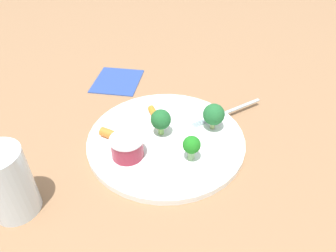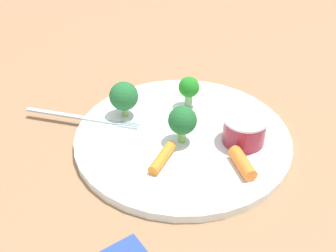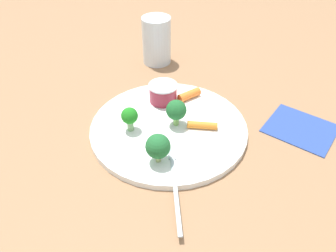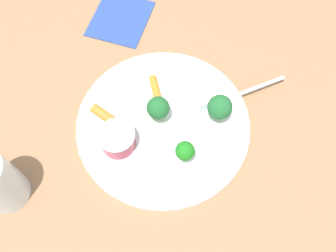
{
  "view_description": "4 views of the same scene",
  "coord_description": "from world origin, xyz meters",
  "px_view_note": "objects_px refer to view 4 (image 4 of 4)",
  "views": [
    {
      "loc": [
        0.4,
        0.2,
        0.4
      ],
      "look_at": [
        -0.01,
        -0.0,
        0.03
      ],
      "focal_mm": 33.67,
      "sensor_mm": 36.0,
      "label": 1
    },
    {
      "loc": [
        -0.16,
        -0.44,
        0.37
      ],
      "look_at": [
        -0.02,
        0.01,
        0.02
      ],
      "focal_mm": 45.64,
      "sensor_mm": 36.0,
      "label": 2
    },
    {
      "loc": [
        -0.39,
        0.28,
        0.41
      ],
      "look_at": [
        -0.01,
        0.01,
        0.02
      ],
      "focal_mm": 35.25,
      "sensor_mm": 36.0,
      "label": 3
    },
    {
      "loc": [
        0.22,
        0.17,
        0.59
      ],
      "look_at": [
        0.01,
        0.01,
        0.03
      ],
      "focal_mm": 40.06,
      "sensor_mm": 36.0,
      "label": 4
    }
  ],
  "objects_px": {
    "broccoli_floret_0": "(185,151)",
    "carrot_stick_0": "(156,90)",
    "plate": "(163,125)",
    "broccoli_floret_1": "(158,108)",
    "carrot_stick_1": "(105,115)",
    "napkin": "(120,18)",
    "broccoli_floret_2": "(220,107)",
    "sauce_cup": "(117,139)",
    "fork": "(240,94)"
  },
  "relations": [
    {
      "from": "broccoli_floret_0",
      "to": "carrot_stick_0",
      "type": "bearing_deg",
      "value": -124.08
    },
    {
      "from": "carrot_stick_0",
      "to": "broccoli_floret_0",
      "type": "bearing_deg",
      "value": 55.92
    },
    {
      "from": "plate",
      "to": "carrot_stick_0",
      "type": "distance_m",
      "value": 0.06
    },
    {
      "from": "plate",
      "to": "broccoli_floret_1",
      "type": "height_order",
      "value": "broccoli_floret_1"
    },
    {
      "from": "broccoli_floret_1",
      "to": "carrot_stick_1",
      "type": "distance_m",
      "value": 0.1
    },
    {
      "from": "napkin",
      "to": "broccoli_floret_2",
      "type": "bearing_deg",
      "value": 73.66
    },
    {
      "from": "broccoli_floret_2",
      "to": "carrot_stick_1",
      "type": "xyz_separation_m",
      "value": [
        0.11,
        -0.16,
        -0.02
      ]
    },
    {
      "from": "sauce_cup",
      "to": "broccoli_floret_2",
      "type": "relative_size",
      "value": 1.1
    },
    {
      "from": "broccoli_floret_0",
      "to": "carrot_stick_1",
      "type": "distance_m",
      "value": 0.16
    },
    {
      "from": "carrot_stick_0",
      "to": "carrot_stick_1",
      "type": "bearing_deg",
      "value": -24.62
    },
    {
      "from": "carrot_stick_1",
      "to": "napkin",
      "type": "height_order",
      "value": "carrot_stick_1"
    },
    {
      "from": "carrot_stick_1",
      "to": "fork",
      "type": "xyz_separation_m",
      "value": [
        -0.17,
        0.17,
        -0.01
      ]
    },
    {
      "from": "plate",
      "to": "carrot_stick_1",
      "type": "height_order",
      "value": "carrot_stick_1"
    },
    {
      "from": "plate",
      "to": "sauce_cup",
      "type": "relative_size",
      "value": 5.0
    },
    {
      "from": "broccoli_floret_2",
      "to": "carrot_stick_0",
      "type": "distance_m",
      "value": 0.12
    },
    {
      "from": "carrot_stick_1",
      "to": "napkin",
      "type": "bearing_deg",
      "value": -148.18
    },
    {
      "from": "broccoli_floret_0",
      "to": "plate",
      "type": "bearing_deg",
      "value": -116.12
    },
    {
      "from": "sauce_cup",
      "to": "fork",
      "type": "height_order",
      "value": "sauce_cup"
    },
    {
      "from": "plate",
      "to": "sauce_cup",
      "type": "distance_m",
      "value": 0.09
    },
    {
      "from": "plate",
      "to": "broccoli_floret_1",
      "type": "xyz_separation_m",
      "value": [
        -0.01,
        -0.01,
        0.04
      ]
    },
    {
      "from": "sauce_cup",
      "to": "broccoli_floret_1",
      "type": "xyz_separation_m",
      "value": [
        -0.08,
        0.03,
        0.01
      ]
    },
    {
      "from": "broccoli_floret_1",
      "to": "napkin",
      "type": "distance_m",
      "value": 0.25
    },
    {
      "from": "sauce_cup",
      "to": "carrot_stick_0",
      "type": "bearing_deg",
      "value": -176.3
    },
    {
      "from": "broccoli_floret_1",
      "to": "sauce_cup",
      "type": "bearing_deg",
      "value": -17.96
    },
    {
      "from": "plate",
      "to": "fork",
      "type": "relative_size",
      "value": 1.95
    },
    {
      "from": "broccoli_floret_0",
      "to": "broccoli_floret_2",
      "type": "relative_size",
      "value": 0.9
    },
    {
      "from": "broccoli_floret_1",
      "to": "fork",
      "type": "relative_size",
      "value": 0.35
    },
    {
      "from": "sauce_cup",
      "to": "carrot_stick_1",
      "type": "bearing_deg",
      "value": -117.0
    },
    {
      "from": "broccoli_floret_1",
      "to": "carrot_stick_0",
      "type": "xyz_separation_m",
      "value": [
        -0.04,
        -0.03,
        -0.03
      ]
    },
    {
      "from": "broccoli_floret_0",
      "to": "broccoli_floret_2",
      "type": "bearing_deg",
      "value": 177.49
    },
    {
      "from": "carrot_stick_0",
      "to": "fork",
      "type": "relative_size",
      "value": 0.37
    },
    {
      "from": "carrot_stick_0",
      "to": "napkin",
      "type": "relative_size",
      "value": 0.46
    },
    {
      "from": "sauce_cup",
      "to": "fork",
      "type": "bearing_deg",
      "value": 149.32
    },
    {
      "from": "sauce_cup",
      "to": "napkin",
      "type": "relative_size",
      "value": 0.49
    },
    {
      "from": "broccoli_floret_1",
      "to": "carrot_stick_1",
      "type": "xyz_separation_m",
      "value": [
        0.05,
        -0.07,
        -0.02
      ]
    },
    {
      "from": "carrot_stick_0",
      "to": "sauce_cup",
      "type": "bearing_deg",
      "value": 3.7
    },
    {
      "from": "plate",
      "to": "broccoli_floret_2",
      "type": "bearing_deg",
      "value": 133.39
    },
    {
      "from": "napkin",
      "to": "broccoli_floret_0",
      "type": "bearing_deg",
      "value": 56.88
    },
    {
      "from": "broccoli_floret_1",
      "to": "broccoli_floret_2",
      "type": "xyz_separation_m",
      "value": [
        -0.06,
        0.08,
        -0.0
      ]
    },
    {
      "from": "broccoli_floret_1",
      "to": "carrot_stick_1",
      "type": "relative_size",
      "value": 1.06
    },
    {
      "from": "broccoli_floret_2",
      "to": "carrot_stick_1",
      "type": "height_order",
      "value": "broccoli_floret_2"
    },
    {
      "from": "sauce_cup",
      "to": "fork",
      "type": "distance_m",
      "value": 0.23
    },
    {
      "from": "carrot_stick_0",
      "to": "carrot_stick_1",
      "type": "xyz_separation_m",
      "value": [
        0.09,
        -0.04,
        0.0
      ]
    },
    {
      "from": "broccoli_floret_0",
      "to": "sauce_cup",
      "type": "bearing_deg",
      "value": -68.27
    },
    {
      "from": "fork",
      "to": "carrot_stick_0",
      "type": "bearing_deg",
      "value": -56.85
    },
    {
      "from": "sauce_cup",
      "to": "broccoli_floret_0",
      "type": "xyz_separation_m",
      "value": [
        -0.04,
        0.1,
        0.01
      ]
    },
    {
      "from": "carrot_stick_0",
      "to": "broccoli_floret_1",
      "type": "bearing_deg",
      "value": 41.02
    },
    {
      "from": "carrot_stick_1",
      "to": "sauce_cup",
      "type": "bearing_deg",
      "value": 63.0
    },
    {
      "from": "broccoli_floret_0",
      "to": "carrot_stick_1",
      "type": "relative_size",
      "value": 0.96
    },
    {
      "from": "plate",
      "to": "carrot_stick_0",
      "type": "xyz_separation_m",
      "value": [
        -0.04,
        -0.05,
        0.01
      ]
    }
  ]
}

